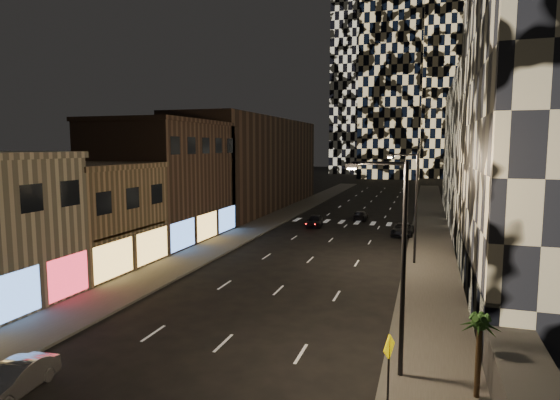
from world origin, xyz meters
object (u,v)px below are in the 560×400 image
Objects in this scene: car_dark_midlane at (315,221)px; car_dark_rightlane at (403,230)px; ped_sign at (389,358)px; car_silver_parked at (14,380)px; palm_tree at (480,329)px; streetlight_far at (413,200)px; streetlight_near at (398,254)px; car_dark_oncoming at (361,215)px.

car_dark_rightlane is at bearing -20.98° from car_dark_midlane.
ped_sign is at bearing -85.88° from car_dark_rightlane.
car_silver_parked is 40.57m from car_dark_rightlane.
streetlight_far is at bearing 98.56° from palm_tree.
streetlight_far is at bearing 108.01° from ped_sign.
streetlight_near reaches higher than car_dark_rightlane.
car_dark_rightlane is at bearing 110.26° from ped_sign.
palm_tree is at bearing -81.44° from streetlight_far.
palm_tree is (17.30, 5.03, 2.25)m from car_silver_parked.
palm_tree is (10.38, -43.14, 2.27)m from car_dark_oncoming.
car_dark_rightlane is 1.45× the size of palm_tree.
palm_tree is at bearing 10.26° from car_silver_parked.
palm_tree reaches higher than car_dark_oncoming.
car_silver_parked is 1.34× the size of ped_sign.
car_dark_midlane is 39.96m from ped_sign.
car_silver_parked is 18.16m from palm_tree.
car_dark_oncoming is (-7.24, 42.24, -4.74)m from streetlight_near.
car_dark_oncoming is (4.62, 6.85, -0.12)m from car_dark_midlane.
car_dark_oncoming is at bearing 75.86° from car_silver_parked.
streetlight_near is 3.17× the size of ped_sign.
car_dark_rightlane is (10.50, -2.82, -0.06)m from car_dark_midlane.
ped_sign is (14.10, 3.17, 1.47)m from car_silver_parked.
streetlight_far is at bearing 105.99° from car_dark_oncoming.
streetlight_near is 37.60m from car_dark_midlane.
streetlight_far is 3.17× the size of ped_sign.
streetlight_near is 1.00× the size of streetlight_far.
car_silver_parked is (-14.15, -5.94, -4.72)m from streetlight_near.
streetlight_near and streetlight_far have the same top height.
car_silver_parked is (-14.15, -25.94, -4.72)m from streetlight_far.
palm_tree is at bearing 48.39° from ped_sign.
ped_sign is (7.18, -45.00, 1.48)m from car_dark_oncoming.
car_silver_parked is 1.15× the size of palm_tree.
car_silver_parked is at bearing -118.62° from streetlight_far.
palm_tree reaches higher than car_dark_midlane.
streetlight_far reaches higher than car_dark_midlane.
palm_tree is at bearing -15.98° from streetlight_near.
car_dark_rightlane is at bearing 92.38° from streetlight_near.
ped_sign is at bearing -91.17° from streetlight_near.
car_silver_parked is at bearing -149.18° from ped_sign.
streetlight_near is 4.27m from ped_sign.
car_dark_rightlane reaches higher than car_dark_oncoming.
palm_tree is (4.50, -33.47, 2.22)m from car_dark_rightlane.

